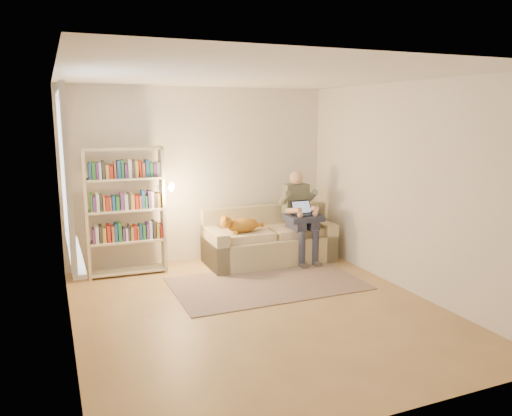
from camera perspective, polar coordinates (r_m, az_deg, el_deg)
name	(u,v)px	position (r m, az deg, el deg)	size (l,w,h in m)	color
floor	(259,310)	(5.83, 0.30, -11.56)	(4.50, 4.50, 0.00)	#9A7746
ceiling	(259,76)	(5.41, 0.32, 14.87)	(4.00, 4.50, 0.02)	white
wall_left	(64,212)	(5.05, -21.09, -0.38)	(0.02, 4.50, 2.60)	silver
wall_right	(406,188)	(6.50, 16.77, 2.22)	(0.02, 4.50, 2.60)	silver
wall_back	(200,175)	(7.57, -6.36, 3.75)	(4.00, 0.02, 2.60)	silver
wall_front	(386,248)	(3.55, 14.66, -4.45)	(4.00, 0.02, 2.60)	silver
window	(69,200)	(5.23, -20.64, 0.86)	(0.12, 1.52, 1.69)	white
sofa	(268,242)	(7.59, 1.38, -3.90)	(1.92, 0.89, 0.81)	#BFB387
person	(299,211)	(7.54, 4.98, -0.35)	(0.38, 0.61, 1.36)	#636A56
cat	(242,225)	(7.23, -1.63, -1.91)	(0.72, 0.26, 0.26)	orange
blanket	(301,218)	(7.43, 5.19, -1.12)	(0.52, 0.42, 0.08)	#232A3E
laptop	(301,211)	(7.42, 5.17, -0.39)	(0.31, 0.28, 0.25)	black
bookshelf	(125,205)	(7.03, -14.69, 0.33)	(1.18, 0.36, 1.78)	beige
rug	(267,284)	(6.65, 1.29, -8.63)	(2.45, 1.45, 0.01)	gray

